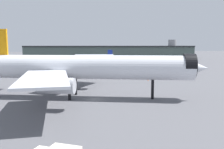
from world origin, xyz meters
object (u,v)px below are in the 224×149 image
airliner_far_taxiway (94,56)px  traffic_cone_near_nose (148,80)px  baggage_tug_wing (39,78)px  traffic_cone_wingtip (47,79)px  airliner_near_gate (81,68)px

airliner_far_taxiway → traffic_cone_near_nose: bearing=97.5°
airliner_far_taxiway → traffic_cone_near_nose: 111.70m
baggage_tug_wing → traffic_cone_near_nose: 42.40m
airliner_far_taxiway → traffic_cone_wingtip: (-29.31, -102.59, -3.88)m
airliner_far_taxiway → traffic_cone_near_nose: (9.47, -111.22, -3.98)m
traffic_cone_near_nose → traffic_cone_wingtip: 39.73m
airliner_near_gate → traffic_cone_wingtip: 37.48m
airliner_near_gate → traffic_cone_wingtip: airliner_near_gate is taller
airliner_near_gate → traffic_cone_near_nose: (27.04, 26.15, -7.62)m
traffic_cone_near_nose → airliner_near_gate: bearing=-136.0°
airliner_far_taxiway → baggage_tug_wing: 109.03m
traffic_cone_near_nose → traffic_cone_wingtip: traffic_cone_wingtip is taller
airliner_far_taxiway → airliner_near_gate: bearing=85.3°
traffic_cone_wingtip → baggage_tug_wing: bearing=-153.6°
airliner_near_gate → traffic_cone_near_nose: size_ratio=112.70×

